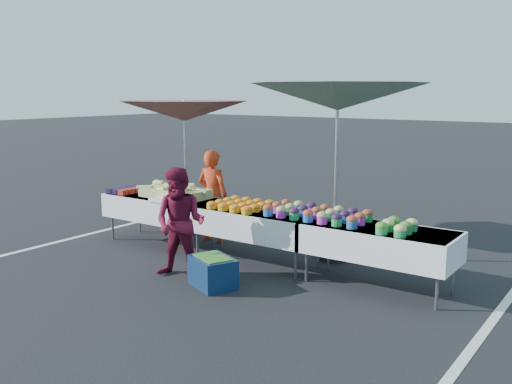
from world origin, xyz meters
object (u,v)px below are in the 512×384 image
Objects in this scene: table_left at (162,207)px; customer at (180,223)px; table_right at (378,241)px; table_center at (256,222)px; vendor at (213,196)px; storage_bin at (213,271)px; umbrella_left at (184,112)px; umbrella_right at (338,98)px.

customer is at bearing -37.75° from table_left.
table_center is at bearing 180.00° from table_right.
vendor is 2.11× the size of storage_bin.
table_center reaches higher than storage_bin.
umbrella_left is at bearing 162.38° from storage_bin.
table_center is (1.80, 0.00, 0.00)m from table_left.
table_center and table_right have the same top height.
table_left is 0.81m from vendor.
table_center is 2.60m from umbrella_left.
customer is at bearing 111.42° from vendor.
table_center is 1.80m from table_right.
customer is 2.04× the size of storage_bin.
table_center is at bearing 121.12° from storage_bin.
storage_bin is at bearing -109.07° from umbrella_right.
umbrella_left reaches higher than customer.
umbrella_left is 0.86× the size of umbrella_right.
table_left is 1.74m from customer.
umbrella_right reaches higher than vendor.
vendor is 1.03× the size of customer.
table_center is 2.68× the size of storage_bin.
customer is at bearing -160.86° from storage_bin.
storage_bin is (0.56, -0.05, -0.51)m from customer.
vendor is 1.53m from umbrella_left.
umbrella_right is at bearing 38.76° from customer.
table_left is at bearing 38.70° from vendor.
customer reaches higher than storage_bin.
table_right is at bearing -11.85° from umbrella_left.
umbrella_right is 2.90m from storage_bin.
table_center is 2.03m from umbrella_right.
table_right is (1.80, 0.00, 0.00)m from table_center.
umbrella_right reaches higher than table_center.
table_center is 0.67× the size of umbrella_left.
customer is (-0.43, -1.06, 0.13)m from table_center.
vendor is at bearing 43.50° from table_left.
umbrella_left reaches higher than table_right.
table_center is at bearing -135.00° from umbrella_right.
storage_bin is (0.14, -1.11, -0.39)m from table_center.
vendor is 0.53× the size of umbrella_left.
table_right is 1.31× the size of customer.
vendor is (0.58, 0.55, 0.15)m from table_left.
table_right is 2.04m from storage_bin.
table_right reaches higher than storage_bin.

